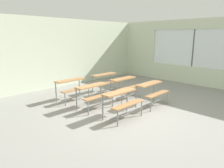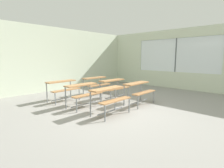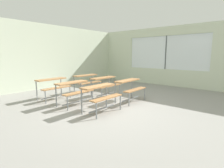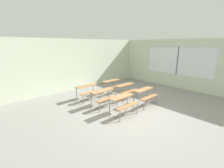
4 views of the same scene
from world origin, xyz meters
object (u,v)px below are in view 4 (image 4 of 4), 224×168
desk_bench_r0c1 (145,93)px  desk_bench_r2c0 (88,89)px  desk_bench_r1c0 (104,95)px  desk_bench_r1c1 (126,88)px  desk_bench_r0c0 (123,101)px  desk_bench_r2c1 (112,84)px

desk_bench_r0c1 → desk_bench_r2c0: same height
desk_bench_r1c0 → desk_bench_r1c1: bearing=-0.2°
desk_bench_r0c1 → desk_bench_r2c0: 2.75m
desk_bench_r0c0 → desk_bench_r1c1: bearing=38.3°
desk_bench_r2c1 → desk_bench_r1c1: bearing=-92.7°
desk_bench_r1c1 → desk_bench_r2c0: size_ratio=0.99×
desk_bench_r0c0 → desk_bench_r2c1: size_ratio=0.99×
desk_bench_r0c0 → desk_bench_r1c0: same height
desk_bench_r0c0 → desk_bench_r1c0: (-0.07, 1.11, 0.00)m
desk_bench_r0c0 → desk_bench_r2c0: bearing=91.6°
desk_bench_r0c0 → desk_bench_r0c1: same height
desk_bench_r1c0 → desk_bench_r0c0: bearing=-88.0°
desk_bench_r0c1 → desk_bench_r1c1: same height
desk_bench_r0c1 → desk_bench_r1c0: size_ratio=1.00×
desk_bench_r1c1 → desk_bench_r0c1: bearing=-88.6°
desk_bench_r0c1 → desk_bench_r2c0: (-1.53, 2.28, 0.00)m
desk_bench_r0c1 → desk_bench_r1c1: size_ratio=1.01×
desk_bench_r2c0 → desk_bench_r2c1: 1.59m
desk_bench_r2c1 → desk_bench_r1c0: bearing=-142.3°
desk_bench_r1c0 → desk_bench_r0c1: bearing=-37.6°
desk_bench_r0c1 → desk_bench_r1c0: (-1.51, 1.10, 0.00)m
desk_bench_r1c1 → desk_bench_r2c0: 1.90m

